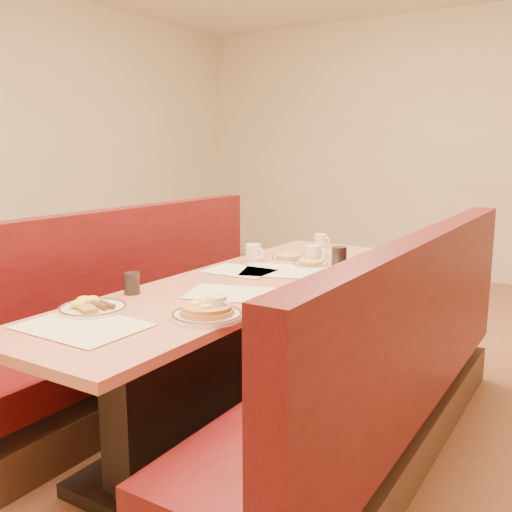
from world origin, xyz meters
The scene contains 19 objects.
ground centered at (0.00, 0.00, 0.00)m, with size 8.00×8.00×0.00m, color #9E6647.
room_envelope centered at (0.00, 0.00, 1.93)m, with size 6.04×8.04×2.82m.
diner_table centered at (0.00, 0.00, 0.37)m, with size 0.70×2.50×0.75m.
booth_left centered at (-0.73, 0.00, 0.36)m, with size 0.55×2.50×1.05m.
booth_right centered at (0.73, 0.00, 0.36)m, with size 0.55×2.50×1.05m.
placemat_near_left centered at (-0.08, -0.92, 0.75)m, with size 0.44×0.33×0.00m, color #FFEBC7.
placemat_near_right centered at (0.11, -0.25, 0.75)m, with size 0.37×0.28×0.00m, color #FFEBC7.
placemat_far_left centered at (-0.12, 0.17, 0.75)m, with size 0.35×0.26×0.00m, color #FFEBC7.
placemat_far_right centered at (0.09, 0.30, 0.75)m, with size 0.45×0.34×0.00m, color #FFEBC7.
pancake_plate centered at (0.24, -0.60, 0.77)m, with size 0.28×0.28×0.06m.
eggs_plate centered at (-0.21, -0.76, 0.77)m, with size 0.27×0.27×0.05m.
extra_plate_mid centered at (0.13, 0.50, 0.76)m, with size 0.20×0.20×0.04m.
extra_plate_far centered at (-0.05, 0.58, 0.76)m, with size 0.21×0.21×0.04m.
coffee_mug_a centered at (0.27, -0.57, 0.79)m, with size 0.11×0.08×0.09m.
coffee_mug_b centered at (-0.21, 0.46, 0.80)m, with size 0.13×0.09×0.10m.
coffee_mug_c centered at (0.11, 0.59, 0.80)m, with size 0.13×0.09×0.10m.
coffee_mug_d centered at (-0.09, 1.10, 0.79)m, with size 0.11×0.08×0.08m.
soda_tumbler_near centered at (-0.27, -0.48, 0.80)m, with size 0.07×0.07×0.10m.
soda_tumbler_mid centered at (0.28, 0.55, 0.81)m, with size 0.08×0.08×0.11m.
Camera 1 is at (1.51, -2.28, 1.39)m, focal length 40.00 mm.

